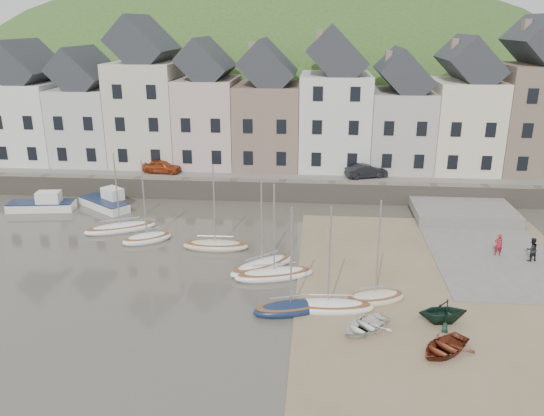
# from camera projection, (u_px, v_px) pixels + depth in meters

# --- Properties ---
(ground) EXTENTS (160.00, 160.00, 0.00)m
(ground) POSITION_uv_depth(u_px,v_px,m) (263.00, 287.00, 32.86)
(ground) COLOR #403B32
(ground) RESTS_ON ground
(quay_land) EXTENTS (90.00, 30.00, 1.50)m
(quay_land) POSITION_uv_depth(u_px,v_px,m) (291.00, 154.00, 62.79)
(quay_land) COLOR #335120
(quay_land) RESTS_ON ground
(quay_street) EXTENTS (70.00, 7.00, 0.10)m
(quay_street) POSITION_uv_depth(u_px,v_px,m) (285.00, 173.00, 51.69)
(quay_street) COLOR slate
(quay_street) RESTS_ON quay_land
(seawall) EXTENTS (70.00, 1.20, 1.80)m
(seawall) POSITION_uv_depth(u_px,v_px,m) (283.00, 191.00, 48.60)
(seawall) COLOR slate
(seawall) RESTS_ON ground
(beach) EXTENTS (18.00, 26.00, 0.06)m
(beach) POSITION_uv_depth(u_px,v_px,m) (450.00, 294.00, 31.95)
(beach) COLOR #7A694A
(beach) RESTS_ON ground
(slipway) EXTENTS (8.00, 18.00, 0.12)m
(slipway) POSITION_uv_depth(u_px,v_px,m) (482.00, 244.00, 39.16)
(slipway) COLOR slate
(slipway) RESTS_ON ground
(hillside) EXTENTS (134.40, 84.00, 84.00)m
(hillside) POSITION_uv_depth(u_px,v_px,m) (270.00, 222.00, 95.65)
(hillside) COLOR #335120
(hillside) RESTS_ON ground
(townhouse_terrace) EXTENTS (61.05, 8.00, 13.93)m
(townhouse_terrace) POSITION_uv_depth(u_px,v_px,m) (306.00, 107.00, 52.98)
(townhouse_terrace) COLOR white
(townhouse_terrace) RESTS_ON quay_land
(sailboat_0) EXTENTS (5.50, 3.76, 6.32)m
(sailboat_0) POSITION_uv_depth(u_px,v_px,m) (120.00, 228.00, 41.60)
(sailboat_0) COLOR white
(sailboat_0) RESTS_ON ground
(sailboat_1) EXTENTS (3.87, 3.18, 6.32)m
(sailboat_1) POSITION_uv_depth(u_px,v_px,m) (147.00, 238.00, 39.60)
(sailboat_1) COLOR white
(sailboat_1) RESTS_ON ground
(sailboat_2) EXTENTS (4.68, 1.63, 6.32)m
(sailboat_2) POSITION_uv_depth(u_px,v_px,m) (216.00, 245.00, 38.34)
(sailboat_2) COLOR beige
(sailboat_2) RESTS_ON ground
(sailboat_3) EXTENTS (4.59, 4.35, 6.32)m
(sailboat_3) POSITION_uv_depth(u_px,v_px,m) (262.00, 265.00, 35.17)
(sailboat_3) COLOR white
(sailboat_3) RESTS_ON ground
(sailboat_4) EXTENTS (5.24, 2.91, 6.32)m
(sailboat_4) POSITION_uv_depth(u_px,v_px,m) (274.00, 274.00, 33.95)
(sailboat_4) COLOR white
(sailboat_4) RESTS_ON ground
(sailboat_5) EXTENTS (4.49, 2.72, 6.32)m
(sailboat_5) POSITION_uv_depth(u_px,v_px,m) (291.00, 308.00, 29.94)
(sailboat_5) COLOR #152241
(sailboat_5) RESTS_ON ground
(sailboat_6) EXTENTS (5.22, 1.77, 6.32)m
(sailboat_6) POSITION_uv_depth(u_px,v_px,m) (328.00, 306.00, 30.12)
(sailboat_6) COLOR white
(sailboat_6) RESTS_ON ground
(sailboat_7) EXTENTS (3.90, 2.57, 6.32)m
(sailboat_7) POSITION_uv_depth(u_px,v_px,m) (375.00, 297.00, 31.04)
(sailboat_7) COLOR beige
(sailboat_7) RESTS_ON ground
(motorboat_0) EXTENTS (5.62, 2.48, 1.70)m
(motorboat_0) POSITION_uv_depth(u_px,v_px,m) (43.00, 204.00, 46.07)
(motorboat_0) COLOR white
(motorboat_0) RESTS_ON ground
(motorboat_2) EXTENTS (5.22, 4.48, 1.70)m
(motorboat_2) POSITION_uv_depth(u_px,v_px,m) (106.00, 202.00, 46.64)
(motorboat_2) COLOR white
(motorboat_2) RESTS_ON ground
(rowboat_white) EXTENTS (3.64, 3.59, 0.62)m
(rowboat_white) POSITION_uv_depth(u_px,v_px,m) (364.00, 326.00, 27.95)
(rowboat_white) COLOR white
(rowboat_white) RESTS_ON beach
(rowboat_green) EXTENTS (2.92, 2.63, 1.36)m
(rowboat_green) POSITION_uv_depth(u_px,v_px,m) (443.00, 311.00, 28.63)
(rowboat_green) COLOR black
(rowboat_green) RESTS_ON beach
(rowboat_red) EXTENTS (3.65, 3.62, 0.62)m
(rowboat_red) POSITION_uv_depth(u_px,v_px,m) (444.00, 347.00, 26.13)
(rowboat_red) COLOR maroon
(rowboat_red) RESTS_ON beach
(person_red) EXTENTS (0.56, 0.37, 1.53)m
(person_red) POSITION_uv_depth(u_px,v_px,m) (499.00, 245.00, 36.83)
(person_red) COLOR maroon
(person_red) RESTS_ON slipway
(person_dark) EXTENTS (0.93, 0.82, 1.61)m
(person_dark) POSITION_uv_depth(u_px,v_px,m) (532.00, 249.00, 35.95)
(person_dark) COLOR black
(person_dark) RESTS_ON slipway
(car_left) EXTENTS (3.77, 1.86, 1.23)m
(car_left) POSITION_uv_depth(u_px,v_px,m) (162.00, 167.00, 51.48)
(car_left) COLOR #9F3A17
(car_left) RESTS_ON quay_street
(car_right) EXTENTS (4.06, 2.49, 1.26)m
(car_right) POSITION_uv_depth(u_px,v_px,m) (366.00, 171.00, 49.92)
(car_right) COLOR black
(car_right) RESTS_ON quay_street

